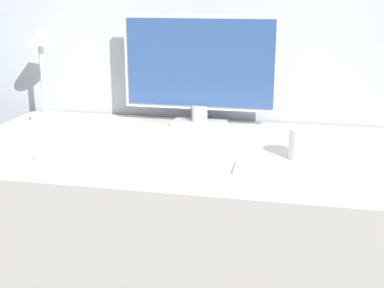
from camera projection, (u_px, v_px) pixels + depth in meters
wall_back at (205, 0)px, 2.00m from camera, size 3.60×0.05×2.40m
desk at (178, 253)px, 1.82m from camera, size 1.43×0.80×0.75m
monitor at (200, 68)px, 1.95m from camera, size 0.57×0.11×0.40m
keyboard at (290, 170)px, 1.47m from camera, size 0.30×0.10×0.01m
laptop at (103, 152)px, 1.62m from camera, size 0.36×0.25×0.02m
ereader at (104, 144)px, 1.64m from camera, size 0.15×0.18×0.01m
desk_lamp at (42, 61)px, 2.03m from camera, size 0.13×0.13×0.35m
coffee_mug at (304, 143)px, 1.59m from camera, size 0.12×0.09×0.09m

